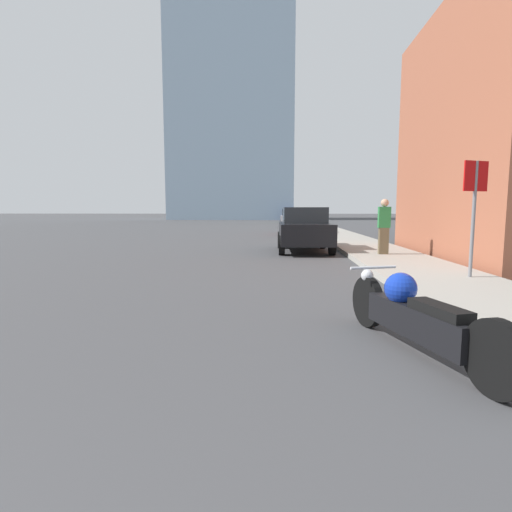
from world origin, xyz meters
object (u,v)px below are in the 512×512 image
object	(u,v)px
parked_car_red	(300,221)
parked_car_silver	(291,218)
parked_car_green	(291,216)
parked_car_black	(304,229)
stop_sign	(475,199)
motorcycle	(414,315)
parked_car_blue	(290,215)
pedestrian	(384,226)

from	to	relation	value
parked_car_red	parked_car_silver	world-z (taller)	parked_car_silver
parked_car_green	parked_car_red	bearing A→B (deg)	-93.77
parked_car_black	parked_car_silver	size ratio (longest dim) A/B	0.99
parked_car_green	stop_sign	bearing A→B (deg)	-90.14
motorcycle	parked_car_silver	distance (m)	33.81
parked_car_green	stop_sign	distance (m)	42.47
parked_car_black	parked_car_blue	bearing A→B (deg)	88.09
parked_car_green	motorcycle	bearing A→B (deg)	-93.49
motorcycle	stop_sign	distance (m)	5.00
parked_car_black	parked_car_blue	world-z (taller)	parked_car_blue
motorcycle	parked_car_blue	bearing A→B (deg)	73.26
stop_sign	parked_car_blue	bearing A→B (deg)	92.94
parked_car_green	parked_car_silver	bearing A→B (deg)	-95.31
parked_car_black	parked_car_silver	xyz separation A→B (m)	(-0.05, 23.25, 0.01)
pedestrian	parked_car_red	bearing A→B (deg)	98.69
stop_sign	pedestrian	bearing A→B (deg)	99.22
parked_car_blue	stop_sign	size ratio (longest dim) A/B	1.95
motorcycle	parked_car_blue	world-z (taller)	parked_car_blue
parked_car_black	parked_car_silver	bearing A→B (deg)	88.64
parked_car_blue	stop_sign	distance (m)	53.03
parked_car_silver	stop_sign	size ratio (longest dim) A/B	1.78
motorcycle	pedestrian	distance (m)	8.66
parked_car_black	pedestrian	bearing A→B (deg)	-42.98
parked_car_silver	pedestrian	size ratio (longest dim) A/B	2.43
parked_car_black	stop_sign	world-z (taller)	stop_sign
pedestrian	parked_car_blue	bearing A→B (deg)	92.38
parked_car_black	pedestrian	size ratio (longest dim) A/B	2.40
parked_car_red	parked_car_silver	size ratio (longest dim) A/B	1.12
motorcycle	parked_car_green	world-z (taller)	parked_car_green
parked_car_red	parked_car_silver	xyz separation A→B (m)	(-0.37, 11.99, 0.01)
parked_car_black	parked_car_blue	size ratio (longest dim) A/B	0.90
motorcycle	pedestrian	bearing A→B (deg)	61.26
parked_car_green	parked_car_blue	bearing A→B (deg)	85.62
parked_car_red	parked_car_silver	bearing A→B (deg)	94.94
parked_car_blue	parked_car_green	bearing A→B (deg)	-96.15
parked_car_green	pedestrian	xyz separation A→B (m)	(2.11, -38.06, 0.17)
parked_car_black	pedestrian	distance (m)	3.16
parked_car_silver	parked_car_blue	distance (m)	23.31
stop_sign	parked_car_green	bearing A→B (deg)	93.79
motorcycle	parked_car_blue	distance (m)	57.11
parked_car_green	pedestrian	distance (m)	38.12
parked_car_black	motorcycle	bearing A→B (deg)	-88.19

